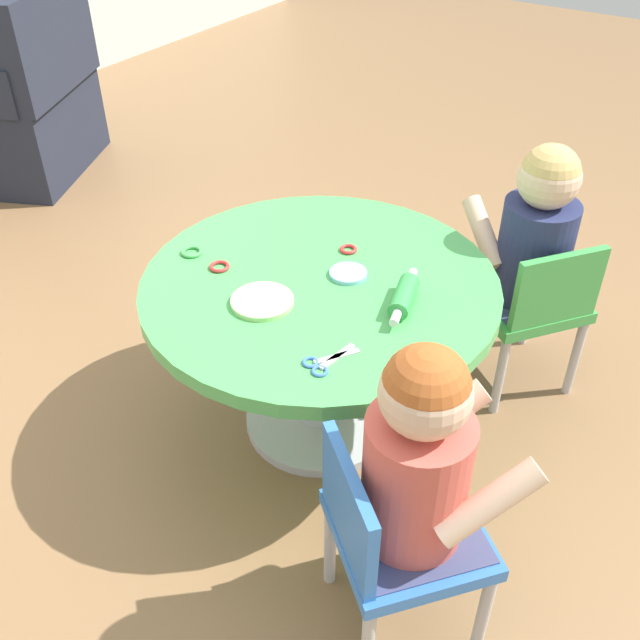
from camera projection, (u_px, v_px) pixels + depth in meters
ground_plane at (320, 421)px, 2.18m from camera, size 10.00×10.00×0.00m
craft_table at (320, 316)px, 1.94m from camera, size 0.93×0.93×0.51m
child_chair_left at (393, 535)px, 1.50m from camera, size 0.42×0.42×0.54m
seated_child_left at (420, 456)px, 1.37m from camera, size 0.44×0.43×0.51m
child_chair_right at (530, 304)px, 2.14m from camera, size 0.42×0.42×0.54m
seated_child_right at (537, 231)px, 2.03m from camera, size 0.42×0.44×0.51m
armchair_dark at (10, 107)px, 3.37m from camera, size 0.94×0.95×0.85m
rolling_pin at (404, 296)px, 1.77m from camera, size 0.23×0.09×0.05m
craft_scissors at (325, 362)px, 1.61m from camera, size 0.14×0.10×0.01m
playdough_blob_0 at (262, 301)px, 1.79m from camera, size 0.16×0.16×0.01m
playdough_blob_1 at (348, 273)px, 1.89m from camera, size 0.10×0.10×0.01m
cookie_cutter_0 at (192, 252)px, 1.97m from camera, size 0.06×0.06×0.01m
cookie_cutter_1 at (348, 249)px, 1.98m from camera, size 0.05×0.05×0.01m
cookie_cutter_2 at (219, 266)px, 1.92m from camera, size 0.05×0.05×0.01m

